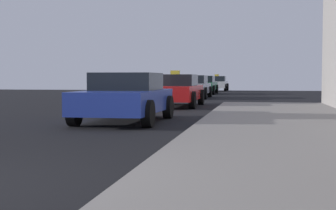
% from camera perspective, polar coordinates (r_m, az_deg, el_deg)
% --- Properties ---
extents(car_blue, '(2.00, 4.10, 1.27)m').
position_cam_1_polar(car_blue, '(12.87, -4.88, 0.92)').
color(car_blue, '#233899').
rests_on(car_blue, ground_plane).
extents(car_red, '(2.05, 4.49, 1.43)m').
position_cam_1_polar(car_red, '(19.80, 0.74, 1.73)').
color(car_red, red).
rests_on(car_red, ground_plane).
extents(car_silver, '(2.05, 4.60, 1.27)m').
position_cam_1_polar(car_silver, '(27.83, 2.68, 2.14)').
color(car_silver, '#B7B7BF').
rests_on(car_silver, ground_plane).
extents(car_green, '(1.97, 4.57, 1.27)m').
position_cam_1_polar(car_green, '(34.81, 3.97, 2.34)').
color(car_green, '#196638').
rests_on(car_green, ground_plane).
extents(car_white, '(1.92, 4.19, 1.43)m').
position_cam_1_polar(car_white, '(43.20, 5.59, 2.49)').
color(car_white, white).
rests_on(car_white, ground_plane).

